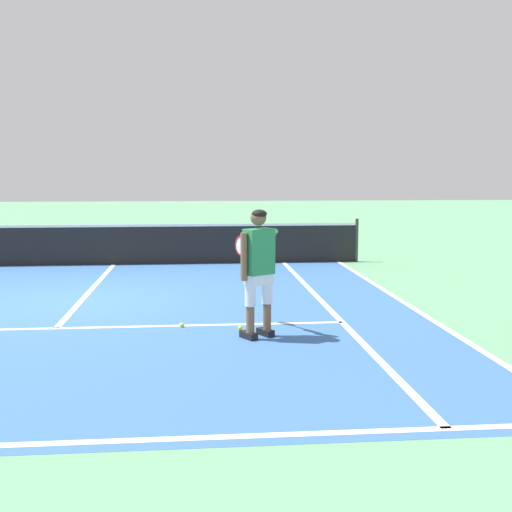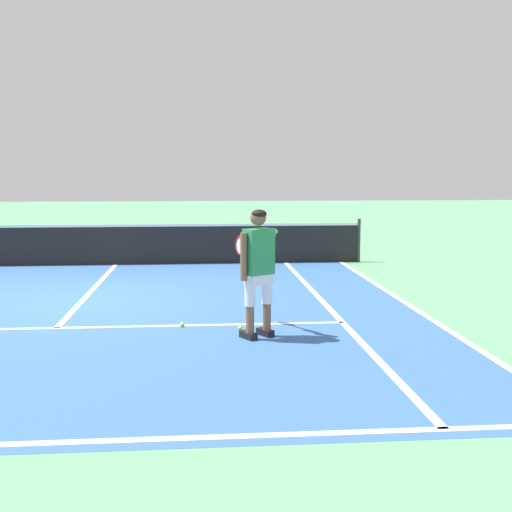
{
  "view_description": "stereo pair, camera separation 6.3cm",
  "coord_description": "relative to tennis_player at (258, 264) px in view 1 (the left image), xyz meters",
  "views": [
    {
      "loc": [
        2.0,
        -11.02,
        2.18
      ],
      "look_at": [
        2.8,
        -2.34,
        1.05
      ],
      "focal_mm": 44.88,
      "sensor_mm": 36.0,
      "label": 1
    },
    {
      "loc": [
        2.06,
        -11.03,
        2.18
      ],
      "look_at": [
        2.8,
        -2.34,
        1.05
      ],
      "focal_mm": 44.88,
      "sensor_mm": 36.0,
      "label": 2
    }
  ],
  "objects": [
    {
      "name": "line_doubles_right",
      "position": [
        2.69,
        1.96,
        -0.99
      ],
      "size": [
        0.1,
        10.38,
        0.01
      ],
      "primitive_type": "cube",
      "color": "white",
      "rests_on": "ground"
    },
    {
      "name": "ground_plane",
      "position": [
        -2.8,
        2.71,
        -0.99
      ],
      "size": [
        80.0,
        80.0,
        0.0
      ],
      "primitive_type": "plane",
      "color": "#609E70"
    },
    {
      "name": "tennis_ball_near_feet",
      "position": [
        -1.03,
        0.67,
        -0.96
      ],
      "size": [
        0.07,
        0.07,
        0.07
      ],
      "primitive_type": "sphere",
      "color": "#CCE02D",
      "rests_on": "ground"
    },
    {
      "name": "line_service",
      "position": [
        -2.8,
        0.74,
        -0.99
      ],
      "size": [
        8.23,
        0.1,
        0.01
      ],
      "primitive_type": "cube",
      "color": "white",
      "rests_on": "ground"
    },
    {
      "name": "tennis_ball_by_baseline",
      "position": [
        -0.21,
        0.4,
        -0.96
      ],
      "size": [
        0.07,
        0.07,
        0.07
      ],
      "primitive_type": "sphere",
      "color": "#CCE02D",
      "rests_on": "ground"
    },
    {
      "name": "tennis_player",
      "position": [
        0.0,
        0.0,
        0.0
      ],
      "size": [
        0.55,
        1.22,
        1.71
      ],
      "color": "black",
      "rests_on": "ground"
    },
    {
      "name": "court_inner_surface",
      "position": [
        -2.8,
        1.96,
        -0.99
      ],
      "size": [
        10.98,
        10.78,
        0.0
      ],
      "primitive_type": "cube",
      "color": "#3866A8",
      "rests_on": "ground"
    },
    {
      "name": "line_centre_service",
      "position": [
        -2.8,
        3.94,
        -0.99
      ],
      "size": [
        0.1,
        6.4,
        0.01
      ],
      "primitive_type": "cube",
      "color": "white",
      "rests_on": "ground"
    },
    {
      "name": "tennis_net",
      "position": [
        -2.8,
        7.14,
        -0.49
      ],
      "size": [
        11.96,
        0.08,
        1.07
      ],
      "color": "#333338",
      "rests_on": "ground"
    },
    {
      "name": "line_singles_right",
      "position": [
        1.32,
        1.96,
        -0.99
      ],
      "size": [
        0.1,
        10.38,
        0.01
      ],
      "primitive_type": "cube",
      "color": "white",
      "rests_on": "ground"
    }
  ]
}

